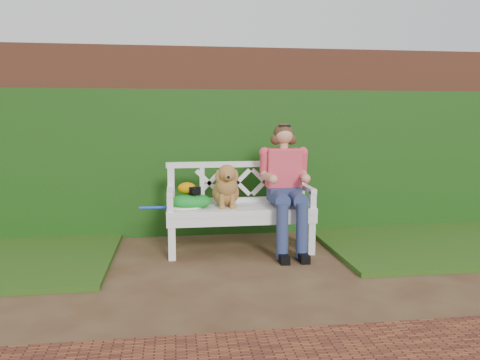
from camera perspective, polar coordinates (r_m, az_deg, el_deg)
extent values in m
plane|color=#432717|center=(4.09, -0.72, -12.19)|extent=(60.00, 60.00, 0.00)
cube|color=brown|center=(5.74, -3.16, 4.81)|extent=(10.00, 0.30, 2.20)
cube|color=#1C4B11|center=(5.54, -2.94, 2.11)|extent=(10.00, 0.18, 1.70)
cube|color=#294C1B|center=(5.69, 22.91, -6.79)|extent=(2.60, 2.00, 0.05)
cube|color=black|center=(4.71, -5.58, -1.25)|extent=(0.13, 0.10, 0.08)
ellipsoid|color=#C67C00|center=(4.74, -6.48, -0.98)|extent=(0.20, 0.16, 0.12)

